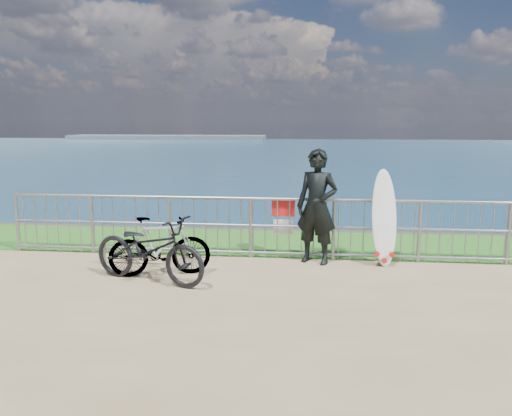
# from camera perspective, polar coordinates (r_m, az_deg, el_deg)

# --- Properties ---
(grass_strip) EXTENTS (120.00, 120.00, 0.00)m
(grass_strip) POSITION_cam_1_polar(r_m,az_deg,el_deg) (10.24, 2.86, -4.01)
(grass_strip) COLOR #23621B
(grass_strip) RESTS_ON ground
(seascape) EXTENTS (260.00, 260.00, 5.00)m
(seascape) POSITION_cam_1_polar(r_m,az_deg,el_deg) (161.04, -10.05, 7.75)
(seascape) COLOR brown
(seascape) RESTS_ON ground
(railing) EXTENTS (10.06, 0.10, 1.13)m
(railing) POSITION_cam_1_polar(r_m,az_deg,el_deg) (9.04, 2.63, -2.22)
(railing) COLOR gray
(railing) RESTS_ON ground
(surfer) EXTENTS (0.86, 0.72, 2.01)m
(surfer) POSITION_cam_1_polar(r_m,az_deg,el_deg) (8.75, 6.97, 0.15)
(surfer) COLOR black
(surfer) RESTS_ON ground
(surfboard) EXTENTS (0.50, 0.46, 1.68)m
(surfboard) POSITION_cam_1_polar(r_m,az_deg,el_deg) (8.88, 14.44, -1.49)
(surfboard) COLOR silver
(surfboard) RESTS_ON ground
(bicycle_near) EXTENTS (2.12, 1.32, 1.05)m
(bicycle_near) POSITION_cam_1_polar(r_m,az_deg,el_deg) (7.93, -12.15, -4.62)
(bicycle_near) COLOR black
(bicycle_near) RESTS_ON ground
(bicycle_far) EXTENTS (1.69, 0.89, 0.98)m
(bicycle_far) POSITION_cam_1_polar(r_m,az_deg,el_deg) (8.22, -10.94, -4.31)
(bicycle_far) COLOR black
(bicycle_far) RESTS_ON ground
(bike_rack) EXTENTS (1.62, 0.05, 0.34)m
(bike_rack) POSITION_cam_1_polar(r_m,az_deg,el_deg) (8.84, -12.71, -4.74)
(bike_rack) COLOR gray
(bike_rack) RESTS_ON ground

